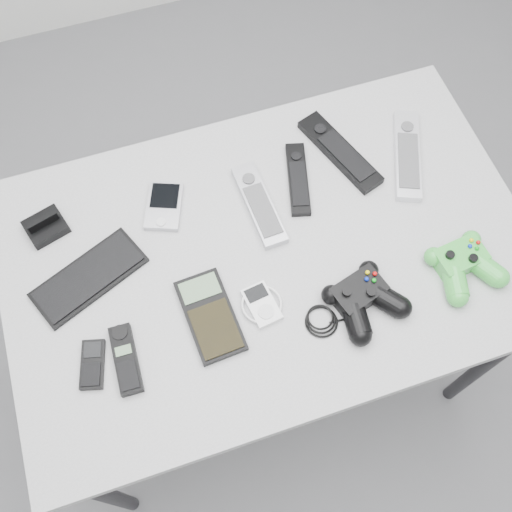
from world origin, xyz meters
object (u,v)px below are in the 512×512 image
object	(u,v)px
remote_black_a	(298,179)
mp3_player	(262,304)
pda_keyboard	(89,277)
remote_silver_a	(259,204)
cordless_handset	(126,359)
remote_black_b	(340,151)
controller_black	(363,298)
remote_silver_b	(407,155)
calculator	(210,315)
desk	(268,264)
pda	(164,206)
controller_green	(464,263)
mobile_phone	(92,364)

from	to	relation	value
remote_black_a	mp3_player	bearing A→B (deg)	-108.49
pda_keyboard	remote_silver_a	xyz separation A→B (m)	(0.41, 0.05, 0.00)
pda_keyboard	cordless_handset	xyz separation A→B (m)	(0.03, -0.20, 0.00)
remote_black_b	controller_black	world-z (taller)	controller_black
remote_black_b	mp3_player	bearing A→B (deg)	-152.98
pda_keyboard	remote_silver_b	distance (m)	0.79
calculator	mp3_player	distance (m)	0.11
remote_black_a	mp3_player	world-z (taller)	remote_black_a
mp3_player	remote_silver_b	bearing A→B (deg)	21.24
desk	calculator	bearing A→B (deg)	-146.79
pda	controller_black	bearing A→B (deg)	-24.95
remote_silver_b	controller_black	xyz separation A→B (m)	(-0.25, -0.31, 0.01)
pda_keyboard	remote_silver_b	size ratio (longest dim) A/B	0.99
mp3_player	controller_black	distance (m)	0.21
desk	controller_green	xyz separation A→B (m)	(0.39, -0.17, 0.09)
remote_silver_a	cordless_handset	bearing A→B (deg)	-147.82
remote_black_a	remote_silver_b	xyz separation A→B (m)	(0.27, -0.02, 0.00)
remote_silver_a	remote_black_a	xyz separation A→B (m)	(0.11, 0.04, -0.00)
calculator	controller_green	bearing A→B (deg)	-10.01
pda	mobile_phone	bearing A→B (deg)	-104.88
controller_black	remote_silver_b	bearing A→B (deg)	35.79
mp3_player	remote_black_b	bearing A→B (deg)	37.96
mobile_phone	cordless_handset	world-z (taller)	cordless_handset
desk	pda	xyz separation A→B (m)	(-0.19, 0.18, 0.08)
remote_black_a	pda_keyboard	bearing A→B (deg)	-154.53
pda_keyboard	cordless_handset	size ratio (longest dim) A/B	1.70
controller_black	mp3_player	bearing A→B (deg)	148.14
pda	cordless_handset	size ratio (longest dim) A/B	0.83
desk	mobile_phone	world-z (taller)	mobile_phone
mp3_player	remote_silver_a	bearing A→B (deg)	64.96
remote_silver_b	mobile_phone	world-z (taller)	remote_silver_b
pda	controller_green	bearing A→B (deg)	-9.89
remote_silver_a	controller_green	world-z (taller)	controller_green
pda	desk	bearing A→B (deg)	-21.54
mobile_phone	controller_black	world-z (taller)	controller_black
remote_black_b	controller_green	distance (m)	0.39
remote_silver_a	cordless_handset	xyz separation A→B (m)	(-0.37, -0.26, -0.00)
cordless_handset	controller_green	world-z (taller)	controller_green
pda	controller_black	world-z (taller)	controller_black
remote_black_a	remote_silver_b	world-z (taller)	remote_silver_b
pda	remote_silver_b	size ratio (longest dim) A/B	0.48
remote_black_a	controller_black	xyz separation A→B (m)	(0.02, -0.33, 0.02)
pda_keyboard	mobile_phone	size ratio (longest dim) A/B	2.42
pda	cordless_handset	xyz separation A→B (m)	(-0.16, -0.32, 0.00)
mobile_phone	controller_green	distance (m)	0.81
pda	remote_silver_b	distance (m)	0.59
remote_black_a	cordless_handset	xyz separation A→B (m)	(-0.48, -0.30, 0.00)
desk	calculator	distance (m)	0.21
remote_black_b	remote_silver_b	distance (m)	0.16
desk	controller_black	world-z (taller)	controller_black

